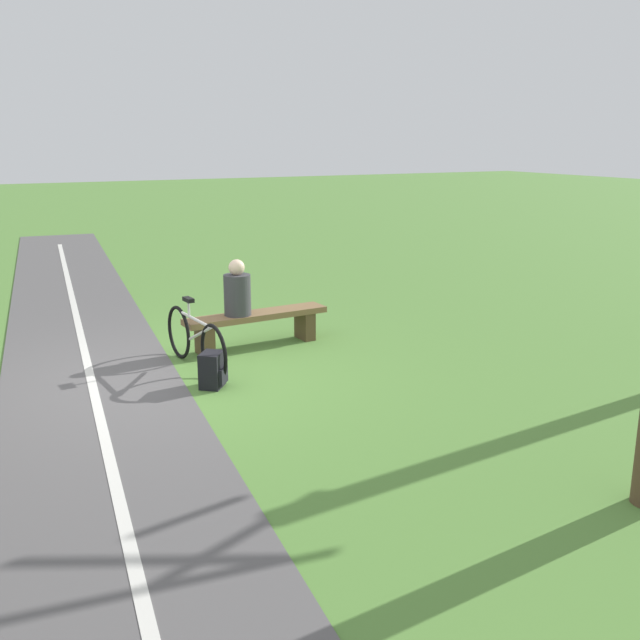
{
  "coord_description": "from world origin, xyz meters",
  "views": [
    {
      "loc": [
        1.92,
        8.02,
        2.77
      ],
      "look_at": [
        -1.03,
        2.17,
        1.1
      ],
      "focal_mm": 40.32,
      "sensor_mm": 36.0,
      "label": 1
    }
  ],
  "objects": [
    {
      "name": "ground_plane",
      "position": [
        0.0,
        0.0,
        0.0
      ],
      "size": [
        80.0,
        80.0,
        0.0
      ],
      "primitive_type": "plane",
      "color": "#548438"
    },
    {
      "name": "paved_path",
      "position": [
        1.16,
        4.0,
        0.01
      ],
      "size": [
        5.55,
        36.02,
        0.02
      ],
      "primitive_type": "cube",
      "rotation": [
        0.0,
        0.0,
        -0.1
      ],
      "color": "#565454",
      "rests_on": "ground_plane"
    },
    {
      "name": "path_centre_line",
      "position": [
        1.16,
        4.0,
        0.02
      ],
      "size": [
        3.27,
        31.85,
        0.0
      ],
      "primitive_type": "cube",
      "rotation": [
        0.0,
        0.0,
        -0.1
      ],
      "color": "silver",
      "rests_on": "paved_path"
    },
    {
      "name": "bench",
      "position": [
        -1.55,
        -0.76,
        0.34
      ],
      "size": [
        2.03,
        0.51,
        0.47
      ],
      "rotation": [
        0.0,
        0.0,
        0.07
      ],
      "color": "brown",
      "rests_on": "ground_plane"
    },
    {
      "name": "person_seated",
      "position": [
        -1.28,
        -0.74,
        0.79
      ],
      "size": [
        0.38,
        0.38,
        0.75
      ],
      "rotation": [
        0.0,
        0.0,
        0.07
      ],
      "color": "#38383D",
      "rests_on": "bench"
    },
    {
      "name": "bicycle",
      "position": [
        -0.51,
        -0.18,
        0.36
      ],
      "size": [
        0.22,
        1.75,
        0.87
      ],
      "rotation": [
        0.0,
        0.0,
        1.67
      ],
      "color": "black",
      "rests_on": "ground_plane"
    },
    {
      "name": "backpack",
      "position": [
        -0.48,
        0.55,
        0.2
      ],
      "size": [
        0.37,
        0.38,
        0.41
      ],
      "rotation": [
        0.0,
        0.0,
        0.9
      ],
      "color": "black",
      "rests_on": "ground_plane"
    }
  ]
}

